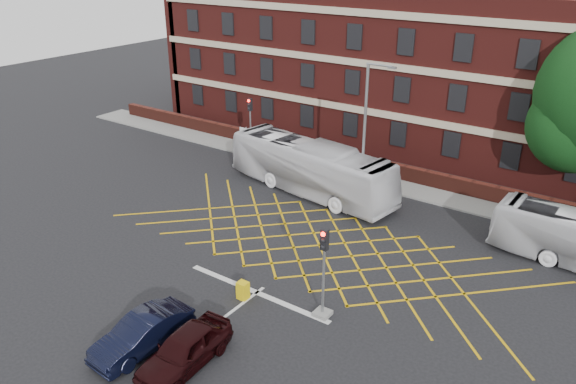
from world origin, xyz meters
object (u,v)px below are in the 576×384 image
Objects in this scene: street_lamp at (364,156)px; direction_signs at (246,138)px; car_maroon at (185,350)px; utility_cabinet at (243,290)px; car_navy at (142,333)px; traffic_light_near at (323,281)px; traffic_light_far at (251,130)px; bus_left at (311,168)px.

street_lamp is 3.94× the size of direction_signs.
car_maroon reaches higher than utility_cabinet.
car_navy is at bearing -91.13° from street_lamp.
traffic_light_far is (-15.70, 14.71, 0.00)m from traffic_light_near.
car_maroon is at bearing -56.72° from direction_signs.
car_maroon is at bearing 10.06° from car_navy.
street_lamp reaches higher than traffic_light_near.
bus_left reaches higher than direction_signs.
traffic_light_near reaches higher than bus_left.
car_navy is 5.13× the size of utility_cabinet.
traffic_light_near is 1.00× the size of traffic_light_far.
direction_signs reaches higher than car_maroon.
street_lamp is (11.29, -2.88, 1.20)m from traffic_light_far.
street_lamp is (0.35, 17.82, 2.24)m from car_navy.
street_lamp is 13.09m from utility_cabinet.
street_lamp is at bearing -11.07° from direction_signs.
bus_left is at bearing 125.32° from traffic_light_near.
car_maroon is 17.79m from street_lamp.
traffic_light_far is 19.82m from utility_cabinet.
bus_left is at bearing 103.11° from car_navy.
traffic_light_far is 11.71m from street_lamp.
traffic_light_far is (-13.03, 20.45, 1.02)m from car_maroon.
car_navy is 5.12m from utility_cabinet.
car_navy is at bearing -176.03° from car_maroon.
car_navy is 2.11m from car_maroon.
utility_cabinet is (4.07, -11.93, -1.27)m from bus_left.
bus_left is 3.67m from street_lamp.
direction_signs is 19.23m from utility_cabinet.
traffic_light_near is at bearing 62.07° from car_maroon.
traffic_light_near is 21.02m from direction_signs.
car_maroon is 23.65m from direction_signs.
utility_cabinet is (0.74, -12.82, -2.53)m from street_lamp.
bus_left reaches higher than car_maroon.
bus_left is 2.86× the size of traffic_light_near.
traffic_light_near is at bearing -135.79° from bus_left.
traffic_light_near reaches higher than utility_cabinet.
utility_cabinet is at bearing -164.83° from traffic_light_near.
utility_cabinet is at bearing -52.55° from traffic_light_far.
utility_cabinet is (-3.68, -1.00, -1.33)m from traffic_light_near.
car_maroon is 5.07× the size of utility_cabinet.
car_navy is 17.97m from street_lamp.
car_navy is at bearing -161.13° from bus_left.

